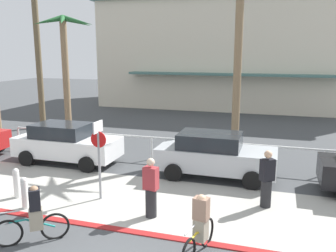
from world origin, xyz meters
The scene contains 17 objects.
ground_plane centered at (0.00, 10.00, 0.00)m, with size 80.00×80.00×0.00m, color #424447.
sidewalk_strip centered at (0.00, 4.20, 0.01)m, with size 44.00×4.00×0.02m, color #ADAAA0.
curb_paint centered at (0.00, 2.20, 0.01)m, with size 44.00×0.24×0.03m, color maroon.
building_backdrop centered at (-0.87, 27.11, 4.66)m, with size 23.17×11.64×9.29m.
rail_fence centered at (0.00, 8.50, 0.84)m, with size 18.80×0.08×1.04m.
stop_sign_bike_lane centered at (-2.43, 3.90, 1.68)m, with size 0.52×0.56×2.56m.
bollard_2 centered at (-5.06, 3.19, 0.52)m, with size 0.20×0.20×1.00m.
bollard_3 centered at (-4.26, 2.58, 0.52)m, with size 0.20×0.20×1.00m.
palm_tree_1 centered at (-11.20, 12.97, 6.69)m, with size 2.79×3.39×9.57m.
palm_tree_2 centered at (-8.30, 11.35, 4.87)m, with size 3.70×3.05×6.58m.
palm_tree_3 centered at (0.99, 10.70, 6.29)m, with size 3.36×3.15×8.35m.
car_white_1 centered at (-5.64, 6.98, 0.87)m, with size 4.40×2.02×1.69m.
car_silver_2 centered at (0.69, 7.08, 0.87)m, with size 4.40×2.02×1.69m.
cyclist_teal_0 centered at (-2.72, 1.03, 0.69)m, with size 1.49×1.14×1.50m.
cyclist_yellow_1 centered at (1.31, 1.70, 0.69)m, with size 0.42×1.80×1.50m.
pedestrian_0 centered at (2.66, 4.85, 0.84)m, with size 0.48×0.45×1.79m.
pedestrian_1 centered at (-0.44, 3.18, 0.82)m, with size 0.43×0.36×1.76m.
Camera 1 is at (2.87, -5.81, 4.65)m, focal length 38.37 mm.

